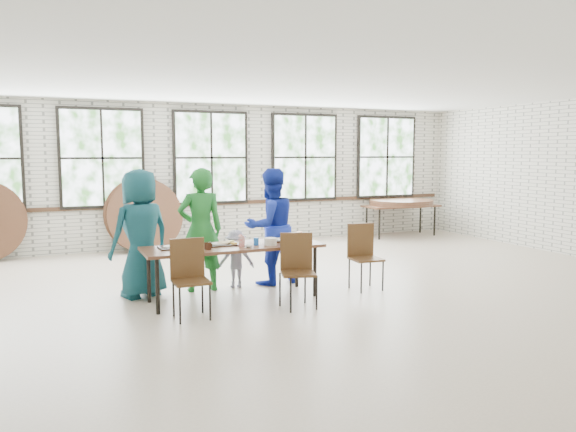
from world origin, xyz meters
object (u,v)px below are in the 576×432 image
object	(u,v)px
dining_table	(233,249)
chair_near_left	(189,271)
storage_table	(401,207)
chair_near_right	(297,264)

from	to	relation	value
dining_table	chair_near_left	world-z (taller)	chair_near_left
dining_table	storage_table	xyz separation A→B (m)	(5.49, 3.94, -0.00)
chair_near_right	storage_table	xyz separation A→B (m)	(4.84, 4.60, 0.13)
dining_table	chair_near_right	xyz separation A→B (m)	(0.65, -0.65, -0.13)
chair_near_left	storage_table	xyz separation A→B (m)	(6.23, 4.49, 0.13)
dining_table	storage_table	bearing A→B (deg)	36.26
chair_near_left	chair_near_right	size ratio (longest dim) A/B	1.00
chair_near_right	storage_table	world-z (taller)	chair_near_right
chair_near_left	dining_table	bearing A→B (deg)	37.71
dining_table	chair_near_right	bearing A→B (deg)	-44.60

